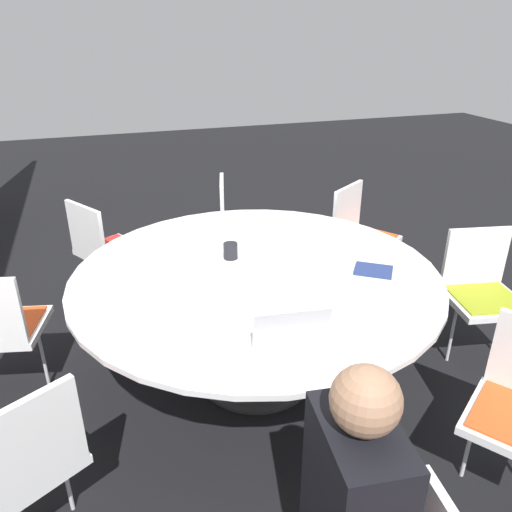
{
  "coord_description": "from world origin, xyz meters",
  "views": [
    {
      "loc": [
        -2.41,
        0.79,
        2.03
      ],
      "look_at": [
        0.0,
        0.0,
        0.84
      ],
      "focal_mm": 35.0,
      "sensor_mm": 36.0,
      "label": 1
    }
  ],
  "objects_px": {
    "laptop": "(288,333)",
    "coffee_cup": "(231,251)",
    "chair_2": "(482,286)",
    "person_0": "(349,504)",
    "chair_5": "(104,245)",
    "handbag": "(418,291)",
    "chair_4": "(238,219)",
    "spiral_notebook": "(373,270)",
    "chair_3": "(360,230)",
    "chair_7": "(19,459)"
  },
  "relations": [
    {
      "from": "person_0",
      "to": "handbag",
      "type": "bearing_deg",
      "value": -34.03
    },
    {
      "from": "chair_7",
      "to": "laptop",
      "type": "height_order",
      "value": "laptop"
    },
    {
      "from": "chair_3",
      "to": "chair_4",
      "type": "xyz_separation_m",
      "value": [
        0.55,
        0.87,
        0.0
      ]
    },
    {
      "from": "chair_7",
      "to": "laptop",
      "type": "relative_size",
      "value": 2.37
    },
    {
      "from": "coffee_cup",
      "to": "chair_5",
      "type": "bearing_deg",
      "value": 36.25
    },
    {
      "from": "laptop",
      "to": "chair_3",
      "type": "bearing_deg",
      "value": -121.57
    },
    {
      "from": "laptop",
      "to": "chair_2",
      "type": "bearing_deg",
      "value": -155.1
    },
    {
      "from": "chair_5",
      "to": "coffee_cup",
      "type": "distance_m",
      "value": 1.26
    },
    {
      "from": "chair_3",
      "to": "spiral_notebook",
      "type": "distance_m",
      "value": 1.23
    },
    {
      "from": "laptop",
      "to": "coffee_cup",
      "type": "height_order",
      "value": "laptop"
    },
    {
      "from": "spiral_notebook",
      "to": "chair_2",
      "type": "bearing_deg",
      "value": -90.22
    },
    {
      "from": "chair_7",
      "to": "laptop",
      "type": "distance_m",
      "value": 1.17
    },
    {
      "from": "chair_3",
      "to": "coffee_cup",
      "type": "distance_m",
      "value": 1.44
    },
    {
      "from": "laptop",
      "to": "chair_4",
      "type": "bearing_deg",
      "value": -93.43
    },
    {
      "from": "chair_2",
      "to": "chair_7",
      "type": "xyz_separation_m",
      "value": [
        -0.58,
        2.66,
        0.0
      ]
    },
    {
      "from": "chair_3",
      "to": "laptop",
      "type": "bearing_deg",
      "value": 17.55
    },
    {
      "from": "chair_2",
      "to": "person_0",
      "type": "bearing_deg",
      "value": 49.29
    },
    {
      "from": "chair_7",
      "to": "coffee_cup",
      "type": "bearing_deg",
      "value": 11.49
    },
    {
      "from": "chair_5",
      "to": "handbag",
      "type": "bearing_deg",
      "value": 39.53
    },
    {
      "from": "person_0",
      "to": "spiral_notebook",
      "type": "bearing_deg",
      "value": -25.92
    },
    {
      "from": "chair_7",
      "to": "person_0",
      "type": "relative_size",
      "value": 0.71
    },
    {
      "from": "laptop",
      "to": "coffee_cup",
      "type": "xyz_separation_m",
      "value": [
        0.93,
        0.0,
        -0.01
      ]
    },
    {
      "from": "chair_4",
      "to": "chair_7",
      "type": "bearing_deg",
      "value": -19.8
    },
    {
      "from": "chair_4",
      "to": "person_0",
      "type": "height_order",
      "value": "person_0"
    },
    {
      "from": "chair_2",
      "to": "coffee_cup",
      "type": "distance_m",
      "value": 1.61
    },
    {
      "from": "chair_4",
      "to": "laptop",
      "type": "bearing_deg",
      "value": 4.34
    },
    {
      "from": "chair_4",
      "to": "chair_7",
      "type": "distance_m",
      "value": 2.69
    },
    {
      "from": "person_0",
      "to": "laptop",
      "type": "xyz_separation_m",
      "value": [
        0.79,
        -0.11,
        0.09
      ]
    },
    {
      "from": "laptop",
      "to": "chair_7",
      "type": "bearing_deg",
      "value": 11.2
    },
    {
      "from": "chair_2",
      "to": "spiral_notebook",
      "type": "bearing_deg",
      "value": 10.81
    },
    {
      "from": "person_0",
      "to": "handbag",
      "type": "distance_m",
      "value": 2.6
    },
    {
      "from": "person_0",
      "to": "spiral_notebook",
      "type": "relative_size",
      "value": 4.67
    },
    {
      "from": "chair_7",
      "to": "chair_4",
      "type": "bearing_deg",
      "value": 25.12
    },
    {
      "from": "handbag",
      "to": "chair_3",
      "type": "bearing_deg",
      "value": 33.02
    },
    {
      "from": "chair_2",
      "to": "chair_4",
      "type": "bearing_deg",
      "value": -44.12
    },
    {
      "from": "chair_5",
      "to": "spiral_notebook",
      "type": "height_order",
      "value": "chair_5"
    },
    {
      "from": "person_0",
      "to": "chair_5",
      "type": "bearing_deg",
      "value": 19.67
    },
    {
      "from": "chair_5",
      "to": "person_0",
      "type": "relative_size",
      "value": 0.71
    },
    {
      "from": "chair_2",
      "to": "laptop",
      "type": "xyz_separation_m",
      "value": [
        -0.5,
        1.53,
        0.28
      ]
    },
    {
      "from": "chair_2",
      "to": "person_0",
      "type": "height_order",
      "value": "person_0"
    },
    {
      "from": "laptop",
      "to": "coffee_cup",
      "type": "distance_m",
      "value": 0.93
    },
    {
      "from": "chair_2",
      "to": "person_0",
      "type": "xyz_separation_m",
      "value": [
        -1.29,
        1.64,
        0.19
      ]
    },
    {
      "from": "handbag",
      "to": "person_0",
      "type": "bearing_deg",
      "value": 139.13
    },
    {
      "from": "chair_2",
      "to": "handbag",
      "type": "height_order",
      "value": "chair_2"
    },
    {
      "from": "chair_2",
      "to": "chair_7",
      "type": "bearing_deg",
      "value": 23.42
    },
    {
      "from": "laptop",
      "to": "spiral_notebook",
      "type": "height_order",
      "value": "laptop"
    },
    {
      "from": "chair_4",
      "to": "spiral_notebook",
      "type": "height_order",
      "value": "chair_4"
    },
    {
      "from": "chair_3",
      "to": "handbag",
      "type": "relative_size",
      "value": 2.37
    },
    {
      "from": "laptop",
      "to": "handbag",
      "type": "bearing_deg",
      "value": -137.17
    },
    {
      "from": "person_0",
      "to": "spiral_notebook",
      "type": "height_order",
      "value": "person_0"
    }
  ]
}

